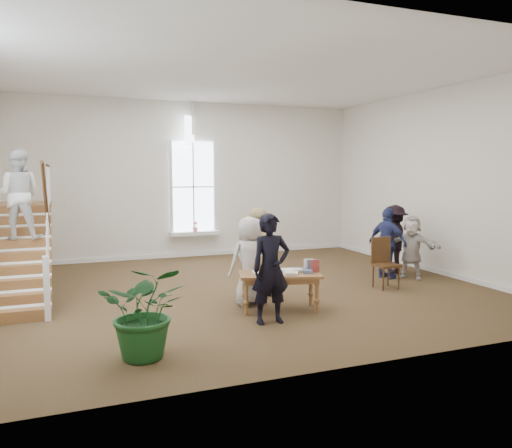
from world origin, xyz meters
name	(u,v)px	position (x,y,z in m)	size (l,w,h in m)	color
ground	(245,289)	(0.00, 0.00, 0.00)	(10.00, 10.00, 0.00)	#422E1A
room_shell	(194,243)	(0.00, 4.39, 0.40)	(10.49, 10.00, 10.00)	silver
staircase	(20,217)	(-4.34, 0.75, 1.62)	(1.10, 4.10, 2.92)	brown
library_table	(281,277)	(0.05, -1.75, 0.60)	(1.59, 1.09, 0.74)	brown
police_officer	(271,269)	(-0.42, -2.40, 0.91)	(0.66, 0.43, 1.82)	black
elderly_woman	(250,260)	(-0.32, -1.15, 0.83)	(0.81, 0.53, 1.66)	beige
person_yellow	(255,253)	(-0.02, -0.65, 0.89)	(0.86, 0.67, 1.77)	beige
woman_cluster_a	(388,243)	(3.48, -0.17, 0.83)	(0.97, 0.41, 1.66)	navy
woman_cluster_b	(394,239)	(4.00, 0.28, 0.84)	(1.09, 0.63, 1.69)	black
woman_cluster_c	(411,247)	(4.00, -0.37, 0.74)	(1.37, 0.44, 1.48)	beige
floor_plant	(146,311)	(-2.57, -3.24, 0.64)	(1.16, 1.00, 1.28)	#133E16
side_chair	(384,259)	(2.83, -0.94, 0.61)	(0.48, 0.48, 1.09)	#351D0E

